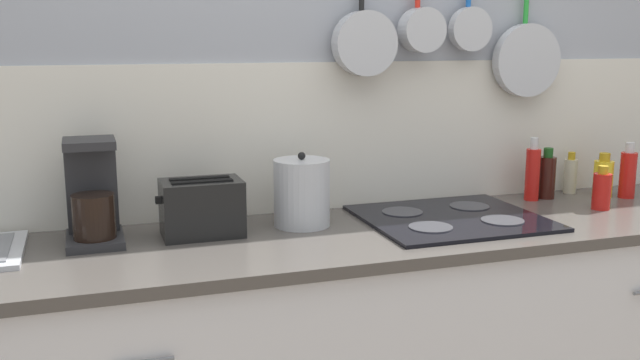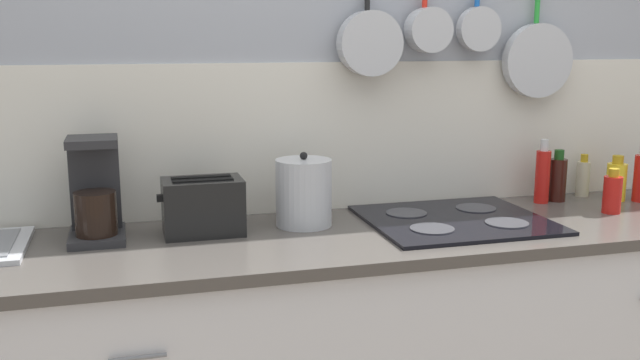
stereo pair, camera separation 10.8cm
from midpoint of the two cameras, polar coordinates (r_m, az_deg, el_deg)
The scene contains 11 objects.
wall_back at distance 2.47m, azimuth 4.14°, elevation 6.47°, with size 7.20×0.16×2.60m.
countertop at distance 2.22m, azimuth 6.93°, elevation -4.41°, with size 3.12×0.61×0.03m.
coffee_maker at distance 2.17m, azimuth -16.17°, elevation -1.25°, with size 0.16×0.21×0.30m.
toaster at distance 2.16m, azimuth -7.93°, elevation -2.11°, with size 0.25×0.16×0.17m.
kettle at distance 2.23m, azimuth 0.08°, elevation -1.01°, with size 0.18×0.18×0.23m.
cooktop at distance 2.35m, azimuth 12.07°, elevation -3.13°, with size 0.56×0.51×0.01m.
bottle_dish_soap at distance 2.67m, azimuth 18.50°, elevation 0.38°, with size 0.05×0.05×0.23m.
bottle_olive_oil at distance 2.72m, azimuth 19.57°, elevation 0.11°, with size 0.06×0.06×0.19m.
bottle_vinegar at distance 2.61m, azimuth 23.40°, elevation -0.98°, with size 0.06×0.06×0.15m.
bottle_cooking_wine at distance 2.84m, azimuth 21.33°, elevation 0.18°, with size 0.05×0.05×0.16m.
bottle_hot_sauce at distance 2.81m, azimuth 23.65°, elevation -0.05°, with size 0.07×0.07×0.16m.
Camera 2 is at (-0.78, -1.99, 1.49)m, focal length 40.00 mm.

